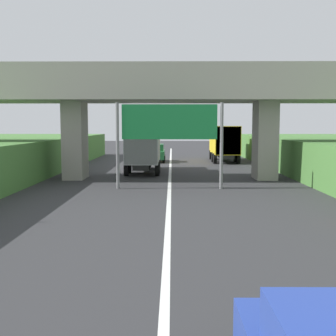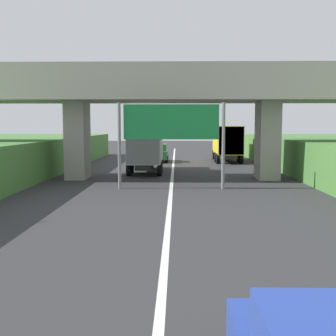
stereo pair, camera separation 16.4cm
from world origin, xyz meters
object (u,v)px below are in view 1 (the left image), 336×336
Objects in this scene: overhead_highway_sign at (169,127)px; truck_yellow at (224,142)px; truck_silver at (144,146)px; car_green at (155,153)px.

truck_yellow is (5.16, 18.07, -1.49)m from overhead_highway_sign.
overhead_highway_sign is at bearing -105.93° from truck_yellow.
overhead_highway_sign is at bearing -76.81° from truck_silver.
truck_silver is (-7.11, -9.76, 0.00)m from truck_yellow.
truck_yellow is 6.72m from car_green.
truck_silver reaches higher than car_green.
truck_yellow is 1.78× the size of car_green.
car_green is (0.49, 9.40, -1.08)m from truck_silver.
truck_yellow is at bearing 74.07° from overhead_highway_sign.
overhead_highway_sign is 17.97m from car_green.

